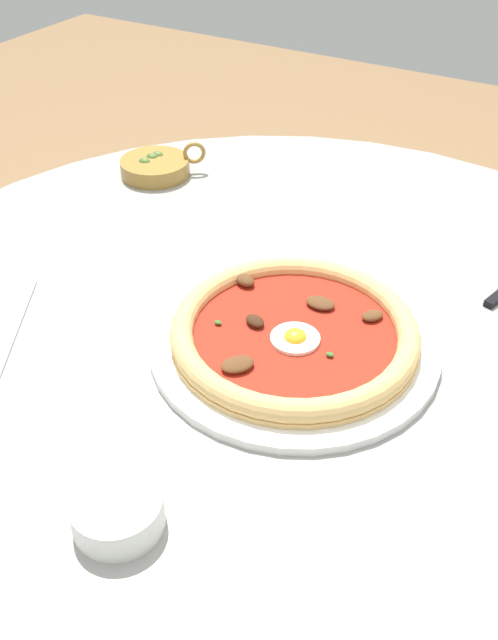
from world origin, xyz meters
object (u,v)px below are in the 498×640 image
(fork_utensil, at_px, (14,329))
(dining_table, at_px, (278,421))
(ramekin_capers, at_px, (117,510))
(olive_pan, at_px, (156,166))
(pizza_on_plate, at_px, (294,335))

(fork_utensil, bearing_deg, dining_table, 31.89)
(dining_table, distance_m, ramekin_capers, 0.34)
(fork_utensil, bearing_deg, olive_pan, 103.19)
(ramekin_capers, distance_m, olive_pan, 0.63)
(ramekin_capers, xyz_separation_m, olive_pan, (-0.35, 0.52, -0.00))
(ramekin_capers, bearing_deg, olive_pan, 123.49)
(fork_utensil, bearing_deg, pizza_on_plate, 24.96)
(pizza_on_plate, xyz_separation_m, ramekin_capers, (-0.02, -0.27, 0.00))
(dining_table, xyz_separation_m, pizza_on_plate, (0.03, -0.03, 0.17))
(dining_table, relative_size, olive_pan, 9.04)
(ramekin_capers, bearing_deg, dining_table, 91.77)
(dining_table, height_order, fork_utensil, fork_utensil)
(pizza_on_plate, height_order, fork_utensil, pizza_on_plate)
(pizza_on_plate, height_order, ramekin_capers, pizza_on_plate)
(ramekin_capers, bearing_deg, fork_utensil, 151.48)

